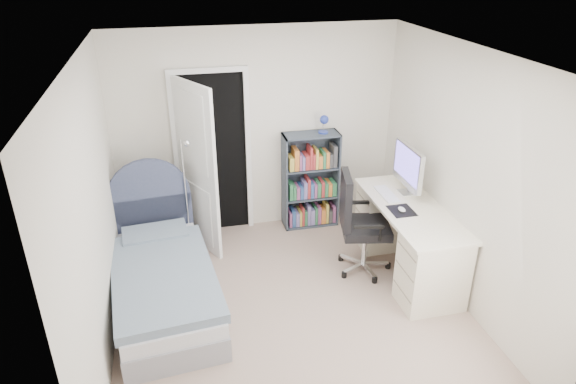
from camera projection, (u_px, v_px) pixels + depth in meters
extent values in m
cube|color=gray|center=(292.00, 310.00, 5.16)|extent=(3.40, 3.60, 0.05)
cube|color=white|center=(293.00, 52.00, 4.05)|extent=(3.40, 3.60, 0.05)
cube|color=silver|center=(257.00, 131.00, 6.21)|extent=(3.40, 0.05, 2.50)
cube|color=silver|center=(366.00, 330.00, 3.01)|extent=(3.40, 0.05, 2.50)
cube|color=silver|center=(90.00, 217.00, 4.25)|extent=(0.05, 3.60, 2.50)
cube|color=silver|center=(465.00, 178.00, 4.96)|extent=(0.05, 3.60, 2.50)
cube|color=black|center=(213.00, 155.00, 6.18)|extent=(0.80, 0.01, 2.00)
cube|color=white|center=(177.00, 159.00, 6.06)|extent=(0.06, 0.06, 2.00)
cube|color=white|center=(248.00, 153.00, 6.24)|extent=(0.06, 0.06, 2.00)
cube|color=white|center=(207.00, 70.00, 5.71)|extent=(0.92, 0.06, 0.06)
cube|color=white|center=(197.00, 169.00, 5.80)|extent=(0.40, 0.73, 2.00)
cube|color=gray|center=(166.00, 297.00, 5.11)|extent=(1.08, 1.99, 0.25)
cube|color=silver|center=(164.00, 281.00, 5.03)|extent=(1.06, 1.95, 0.15)
cube|color=gray|center=(164.00, 276.00, 4.90)|extent=(1.09, 1.71, 0.10)
cube|color=gray|center=(155.00, 235.00, 5.56)|extent=(0.71, 0.44, 0.11)
cube|color=#3C435E|center=(153.00, 227.00, 5.85)|extent=(0.91, 0.14, 0.76)
cylinder|color=#3C435E|center=(149.00, 197.00, 5.68)|extent=(0.91, 0.14, 0.91)
cylinder|color=#D0B280|center=(147.00, 233.00, 6.05)|extent=(0.03, 0.03, 0.45)
cylinder|color=#D0B280|center=(147.00, 221.00, 6.31)|extent=(0.03, 0.03, 0.45)
cylinder|color=#D0B280|center=(172.00, 230.00, 6.12)|extent=(0.03, 0.03, 0.45)
cylinder|color=#D0B280|center=(172.00, 218.00, 6.38)|extent=(0.03, 0.03, 0.45)
cube|color=#D0B280|center=(158.00, 210.00, 6.12)|extent=(0.36, 0.36, 0.03)
cube|color=#D0B280|center=(160.00, 230.00, 6.24)|extent=(0.32, 0.32, 0.02)
cube|color=#B24C33|center=(154.00, 208.00, 6.10)|extent=(0.14, 0.20, 0.03)
cube|color=#3F598C|center=(153.00, 206.00, 6.09)|extent=(0.13, 0.19, 0.03)
cube|color=#D8CC7F|center=(153.00, 204.00, 6.08)|extent=(0.12, 0.18, 0.03)
cylinder|color=silver|center=(191.00, 251.00, 6.08)|extent=(0.20, 0.20, 0.02)
cylinder|color=silver|center=(186.00, 198.00, 5.78)|extent=(0.02, 0.02, 1.40)
sphere|color=silver|center=(187.00, 143.00, 5.46)|extent=(0.08, 0.08, 0.08)
cube|color=#3A444F|center=(285.00, 183.00, 6.38)|extent=(0.02, 0.30, 1.23)
cube|color=#3A444F|center=(336.00, 178.00, 6.52)|extent=(0.02, 0.30, 1.23)
cube|color=#3A444F|center=(311.00, 135.00, 6.19)|extent=(0.69, 0.30, 0.02)
cube|color=#3A444F|center=(310.00, 222.00, 6.72)|extent=(0.69, 0.30, 0.02)
cube|color=#3A444F|center=(307.00, 176.00, 6.58)|extent=(0.69, 0.01, 1.23)
cube|color=#3A444F|center=(310.00, 196.00, 6.55)|extent=(0.65, 0.28, 0.02)
cube|color=#3A444F|center=(311.00, 168.00, 6.38)|extent=(0.65, 0.28, 0.02)
cylinder|color=#223596|center=(323.00, 132.00, 6.21)|extent=(0.12, 0.12, 0.02)
cylinder|color=silver|center=(323.00, 126.00, 6.18)|extent=(0.02, 0.02, 0.16)
sphere|color=#223596|center=(324.00, 120.00, 6.11)|extent=(0.11, 0.11, 0.11)
cube|color=#994C7F|center=(289.00, 217.00, 6.59)|extent=(0.03, 0.21, 0.19)
cube|color=#335999|center=(292.00, 216.00, 6.60)|extent=(0.04, 0.21, 0.22)
cube|color=#7F72B2|center=(296.00, 217.00, 6.61)|extent=(0.04, 0.21, 0.18)
cube|color=#D8BF4C|center=(299.00, 216.00, 6.62)|extent=(0.03, 0.21, 0.20)
cube|color=#B23333|center=(302.00, 214.00, 6.61)|extent=(0.03, 0.21, 0.24)
cube|color=#337F4C|center=(304.00, 216.00, 6.63)|extent=(0.03, 0.21, 0.19)
cube|color=#7F72B2|center=(307.00, 213.00, 6.62)|extent=(0.03, 0.21, 0.27)
cube|color=#7F72B2|center=(311.00, 215.00, 6.65)|extent=(0.05, 0.21, 0.21)
cube|color=#337F4C|center=(314.00, 213.00, 6.65)|extent=(0.03, 0.21, 0.23)
cube|color=#994C7F|center=(318.00, 213.00, 6.66)|extent=(0.04, 0.21, 0.23)
cube|color=orange|center=(322.00, 214.00, 6.68)|extent=(0.06, 0.21, 0.19)
cube|color=#D8BF4C|center=(325.00, 211.00, 6.68)|extent=(0.03, 0.21, 0.27)
cube|color=#3F3F3F|center=(329.00, 214.00, 6.71)|extent=(0.05, 0.21, 0.17)
cube|color=#994C7F|center=(332.00, 212.00, 6.70)|extent=(0.03, 0.21, 0.22)
cube|color=#337F4C|center=(290.00, 190.00, 6.42)|extent=(0.04, 0.21, 0.21)
cube|color=#337F4C|center=(293.00, 190.00, 6.44)|extent=(0.03, 0.21, 0.19)
cube|color=#994C7F|center=(297.00, 191.00, 6.45)|extent=(0.04, 0.21, 0.16)
cube|color=#335999|center=(300.00, 191.00, 6.46)|extent=(0.04, 0.21, 0.16)
cube|color=#7F72B2|center=(304.00, 188.00, 6.46)|extent=(0.04, 0.21, 0.22)
cube|color=#B23333|center=(307.00, 186.00, 6.46)|extent=(0.03, 0.21, 0.26)
cube|color=#335999|center=(311.00, 188.00, 6.48)|extent=(0.04, 0.21, 0.20)
cube|color=#994C7F|center=(314.00, 188.00, 6.49)|extent=(0.03, 0.21, 0.18)
cube|color=#337F4C|center=(317.00, 188.00, 6.50)|extent=(0.05, 0.21, 0.19)
cube|color=#B23333|center=(321.00, 187.00, 6.51)|extent=(0.04, 0.21, 0.20)
cube|color=#337F4C|center=(324.00, 188.00, 6.52)|extent=(0.04, 0.21, 0.18)
cube|color=orange|center=(328.00, 187.00, 6.53)|extent=(0.05, 0.21, 0.17)
cube|color=#337F4C|center=(332.00, 187.00, 6.55)|extent=(0.05, 0.21, 0.17)
cube|color=#D8BF4C|center=(290.00, 162.00, 6.26)|extent=(0.06, 0.21, 0.17)
cube|color=orange|center=(295.00, 158.00, 6.25)|extent=(0.05, 0.21, 0.26)
cube|color=#994C7F|center=(299.00, 160.00, 6.28)|extent=(0.03, 0.21, 0.20)
cube|color=#7F72B2|center=(302.00, 161.00, 6.29)|extent=(0.03, 0.21, 0.17)
cube|color=#B23333|center=(306.00, 160.00, 6.30)|extent=(0.05, 0.21, 0.18)
cube|color=#B23333|center=(309.00, 157.00, 6.29)|extent=(0.03, 0.21, 0.28)
cube|color=#B23333|center=(312.00, 159.00, 6.31)|extent=(0.03, 0.21, 0.19)
cube|color=#D8BF4C|center=(315.00, 157.00, 6.31)|extent=(0.03, 0.21, 0.25)
cube|color=orange|center=(319.00, 160.00, 6.34)|extent=(0.05, 0.21, 0.16)
cube|color=#337F4C|center=(322.00, 158.00, 6.34)|extent=(0.03, 0.21, 0.20)
cube|color=orange|center=(326.00, 158.00, 6.35)|extent=(0.04, 0.21, 0.20)
cube|color=#3F3F3F|center=(329.00, 159.00, 6.36)|extent=(0.04, 0.21, 0.17)
cube|color=#3F3F3F|center=(333.00, 155.00, 6.35)|extent=(0.05, 0.21, 0.27)
cube|color=#F2E7CA|center=(411.00, 208.00, 5.39)|extent=(0.66, 1.65, 0.03)
cube|color=#F2E7CA|center=(433.00, 271.00, 5.05)|extent=(0.61, 0.44, 0.77)
cube|color=#F2E7CA|center=(386.00, 216.00, 6.08)|extent=(0.61, 0.44, 0.77)
cube|color=silver|center=(407.00, 192.00, 5.69)|extent=(0.18, 0.18, 0.01)
cube|color=silver|center=(411.00, 182.00, 5.64)|extent=(0.03, 0.07, 0.24)
cube|color=silver|center=(408.00, 166.00, 5.55)|extent=(0.05, 0.62, 0.44)
cube|color=#6656D1|center=(406.00, 164.00, 5.53)|extent=(0.00, 0.55, 0.35)
cube|color=white|center=(387.00, 194.00, 5.64)|extent=(0.14, 0.44, 0.02)
cube|color=black|center=(402.00, 211.00, 5.31)|extent=(0.24, 0.29, 0.00)
ellipsoid|color=white|center=(402.00, 209.00, 5.30)|extent=(0.07, 0.11, 0.03)
cube|color=silver|center=(376.00, 263.00, 5.76)|extent=(0.30, 0.10, 0.03)
cylinder|color=black|center=(388.00, 266.00, 5.77)|extent=(0.07, 0.07, 0.06)
cube|color=silver|center=(365.00, 257.00, 5.87)|extent=(0.18, 0.28, 0.03)
cylinder|color=black|center=(367.00, 253.00, 6.01)|extent=(0.07, 0.07, 0.06)
cube|color=silver|center=(352.00, 259.00, 5.83)|extent=(0.23, 0.25, 0.03)
cylinder|color=black|center=(341.00, 258.00, 5.91)|extent=(0.07, 0.07, 0.06)
cube|color=silver|center=(354.00, 268.00, 5.68)|extent=(0.29, 0.16, 0.03)
cylinder|color=black|center=(344.00, 275.00, 5.61)|extent=(0.07, 0.07, 0.06)
cube|color=silver|center=(369.00, 270.00, 5.63)|extent=(0.07, 0.30, 0.03)
cylinder|color=black|center=(375.00, 280.00, 5.52)|extent=(0.07, 0.07, 0.06)
cylinder|color=silver|center=(364.00, 247.00, 5.66)|extent=(0.06, 0.06, 0.44)
cube|color=black|center=(366.00, 228.00, 5.55)|extent=(0.60, 0.60, 0.09)
cube|color=black|center=(346.00, 200.00, 5.40)|extent=(0.17, 0.47, 0.58)
cube|color=black|center=(369.00, 227.00, 5.23)|extent=(0.32, 0.11, 0.03)
cube|color=black|center=(361.00, 202.00, 5.72)|extent=(0.32, 0.11, 0.03)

